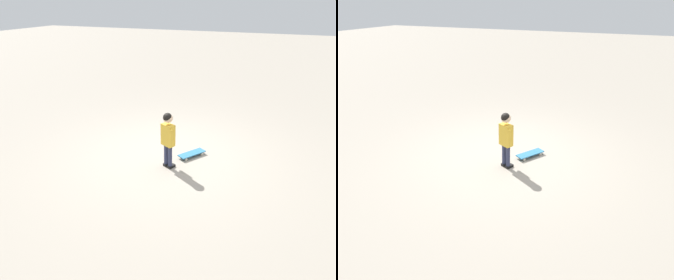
# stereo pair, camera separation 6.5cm
# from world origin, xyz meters

# --- Properties ---
(ground_plane) EXTENTS (50.00, 50.00, 0.00)m
(ground_plane) POSITION_xyz_m (0.00, 0.00, 0.00)
(ground_plane) COLOR #9E9384
(child_person) EXTENTS (0.34, 0.28, 1.06)m
(child_person) POSITION_xyz_m (0.46, 0.16, 0.66)
(child_person) COLOR #2D3351
(child_person) RESTS_ON ground
(skateboard) EXTENTS (0.58, 0.47, 0.07)m
(skateboard) POSITION_xyz_m (-0.10, 0.43, 0.06)
(skateboard) COLOR teal
(skateboard) RESTS_ON ground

